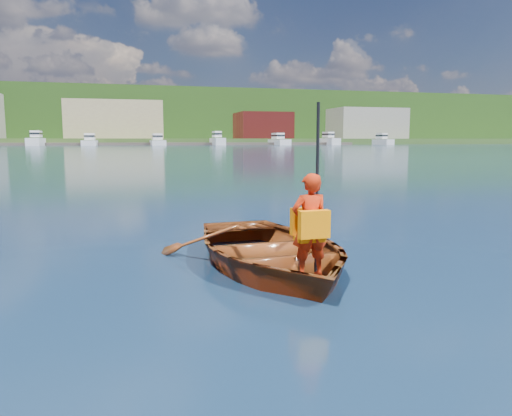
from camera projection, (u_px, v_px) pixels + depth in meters
The scene contains 8 objects.
ground at pixel (379, 275), 5.91m from camera, with size 600.00×600.00×0.00m.
rowboat at pixel (269, 250), 6.30m from camera, with size 2.68×3.64×0.73m.
child_paddler at pixel (310, 225), 5.44m from camera, with size 0.43×0.35×1.90m.
shoreline at pixel (128, 121), 230.99m from camera, with size 400.00×140.00×22.00m.
dock at pixel (90, 144), 144.48m from camera, with size 159.93×14.11×0.80m.
waterfront_buildings at pixel (106, 121), 160.82m from camera, with size 202.00×16.00×14.00m.
marina_yachts at pixel (143, 141), 143.70m from camera, with size 143.50×13.83×4.40m.
hillside_trees at pixel (88, 102), 232.70m from camera, with size 285.34×82.68×26.37m.
Camera 1 is at (-2.89, -5.18, 1.60)m, focal length 35.00 mm.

